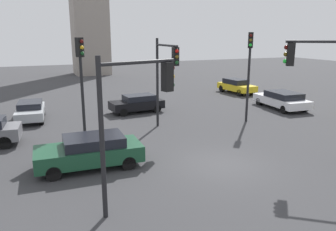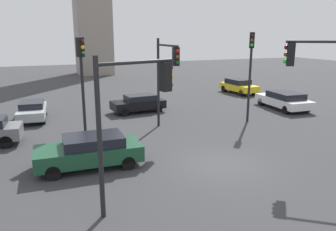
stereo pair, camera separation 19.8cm
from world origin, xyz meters
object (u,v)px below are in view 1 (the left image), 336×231
Objects in this scene: traffic_light_4 at (165,68)px; car_4 at (30,110)px; traffic_light_1 at (323,76)px; car_5 at (90,151)px; traffic_light_3 at (249,61)px; car_7 at (236,86)px; traffic_light_2 at (81,71)px; car_3 at (282,100)px; car_1 at (137,103)px; traffic_light_0 at (136,102)px.

car_4 is (-7.52, 6.16, -3.17)m from traffic_light_4.
traffic_light_1 is 1.22× the size of car_5.
traffic_light_3 is 1.37× the size of car_7.
traffic_light_2 is 4.83m from traffic_light_4.
traffic_light_3 is (1.65, 7.48, 0.03)m from traffic_light_1.
traffic_light_2 is 16.32m from car_3.
traffic_light_1 reaches higher than car_3.
car_7 is at bearing -76.10° from traffic_light_1.
car_1 is (4.80, 5.60, -3.19)m from traffic_light_2.
car_4 is (-13.50, 6.05, -3.38)m from traffic_light_3.
car_1 is at bearing -34.20° from traffic_light_1.
car_5 is at bearing 17.58° from car_4.
traffic_light_2 is 1.15× the size of car_3.
traffic_light_2 reaches higher than car_4.
traffic_light_2 is at bearing 78.36° from traffic_light_0.
traffic_light_3 reaches higher than traffic_light_0.
car_3 is 1.14× the size of car_7.
traffic_light_3 is 5.99m from traffic_light_4.
traffic_light_0 is at bearing 40.63° from traffic_light_1.
car_3 is 7.39m from car_7.
car_1 is 0.83× the size of car_3.
car_1 is (-4.36, 12.94, -3.33)m from traffic_light_1.
car_4 is 10.28m from car_5.
car_5 reaches higher than car_7.
car_7 is at bearing -175.03° from traffic_light_3.
traffic_light_2 is 10.81m from traffic_light_3.
traffic_light_4 is at bearing -141.55° from car_5.
car_3 is 1.05× the size of car_5.
traffic_light_0 is 1.28× the size of car_1.
traffic_light_2 is at bearing -53.61° from traffic_light_3.
traffic_light_1 is 1.40× the size of car_1.
traffic_light_1 is (8.60, 0.52, 0.38)m from traffic_light_0.
traffic_light_1 is 7.66m from traffic_light_3.
traffic_light_1 is 1.03× the size of traffic_light_4.
car_3 is (15.27, 10.26, -2.94)m from traffic_light_0.
car_1 is (-6.01, 5.46, -3.37)m from traffic_light_3.
traffic_light_0 is 8.96m from traffic_light_4.
traffic_light_4 is 7.17m from car_5.
car_7 is (16.52, 9.76, -3.14)m from traffic_light_2.
traffic_light_1 reaches higher than traffic_light_0.
car_7 is (11.69, 9.73, -3.10)m from traffic_light_4.
traffic_light_2 is at bearing 102.52° from car_3.
traffic_light_1 is 11.74m from traffic_light_2.
traffic_light_2 is 1.01× the size of traffic_light_4.
traffic_light_2 is 7.47m from car_4.
car_4 is at bearing 87.34° from traffic_light_0.
traffic_light_4 is 1.13× the size of car_3.
traffic_light_1 is 10.68m from car_5.
traffic_light_1 is 8.55m from traffic_light_4.
car_7 is (7.36, 17.10, -3.29)m from traffic_light_1.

